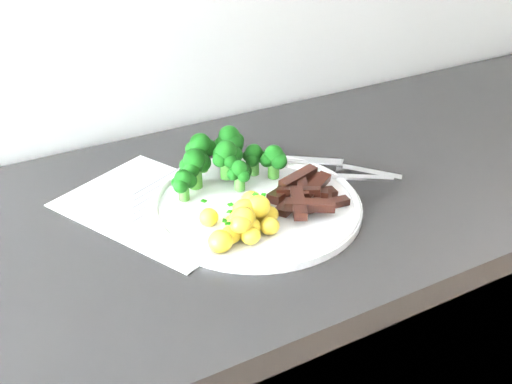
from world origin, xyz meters
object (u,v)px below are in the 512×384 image
Objects in this scene: recipe_paper at (160,206)px; knife at (351,170)px; broccoli at (224,157)px; potatoes at (245,219)px; beef_strips at (305,194)px; plate at (256,204)px; fork at (338,174)px.

knife is (0.31, -0.06, 0.01)m from recipe_paper.
knife is at bearing -18.27° from broccoli.
knife is at bearing 17.70° from potatoes.
broccoli is 1.58× the size of beef_strips.
broccoli is at bearing 161.73° from knife.
recipe_paper is 2.86× the size of potatoes.
beef_strips is (0.07, -0.03, 0.01)m from plate.
knife is (0.04, 0.02, -0.01)m from fork.
potatoes reaches higher than beef_strips.
fork is 0.04m from knife.
broccoli reaches higher than beef_strips.
recipe_paper is 1.80× the size of broccoli.
plate is at bearing -179.33° from fork.
recipe_paper is 0.12m from broccoli.
recipe_paper is at bearing 164.53° from fork.
fork is 0.83× the size of knife.
plate is 0.19m from knife.
plate is 2.60× the size of beef_strips.
knife is at bearing 21.73° from beef_strips.
fork is at bearing -15.47° from recipe_paper.
beef_strips is at bearing -158.27° from knife.
broccoli is 1.59× the size of potatoes.
knife is at bearing -10.57° from recipe_paper.
recipe_paper is 0.21m from beef_strips.
broccoli is 0.21m from knife.
fork is (0.19, 0.06, -0.01)m from potatoes.
potatoes is 0.71× the size of knife.
beef_strips is (0.11, 0.03, -0.01)m from potatoes.
recipe_paper is 0.28m from fork.
broccoli is 0.15m from potatoes.
fork is at bearing 0.67° from plate.
knife is (0.12, 0.05, -0.01)m from beef_strips.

